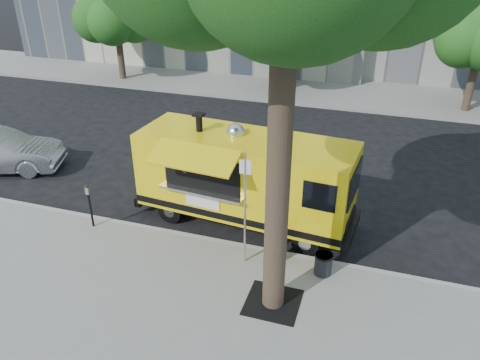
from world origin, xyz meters
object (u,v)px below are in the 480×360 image
object	(u,v)px
parking_meter	(89,201)
trash_bin_right	(323,263)
far_tree_b	(282,17)
food_truck	(244,177)
trash_bin_left	(275,251)
sign_post	(245,203)
far_tree_a	(115,11)

from	to	relation	value
parking_meter	trash_bin_right	xyz separation A→B (m)	(6.50, -0.08, -0.53)
far_tree_b	parking_meter	world-z (taller)	far_tree_b
far_tree_b	food_truck	xyz separation A→B (m)	(1.90, -12.28, -2.37)
trash_bin_left	trash_bin_right	xyz separation A→B (m)	(1.24, -0.13, 0.01)
parking_meter	sign_post	bearing A→B (deg)	-2.52
trash_bin_left	trash_bin_right	world-z (taller)	trash_bin_right
far_tree_a	far_tree_b	xyz separation A→B (m)	(9.00, 0.40, 0.06)
far_tree_b	trash_bin_left	bearing A→B (deg)	-76.88
far_tree_a	trash_bin_right	xyz separation A→B (m)	(13.50, -13.73, -3.33)
sign_post	trash_bin_right	bearing A→B (deg)	3.42
far_tree_b	trash_bin_right	world-z (taller)	far_tree_b
trash_bin_left	food_truck	bearing A→B (deg)	128.36
far_tree_b	sign_post	world-z (taller)	far_tree_b
sign_post	parking_meter	size ratio (longest dim) A/B	2.25
far_tree_b	parking_meter	xyz separation A→B (m)	(-2.00, -14.05, -2.85)
far_tree_a	trash_bin_left	size ratio (longest dim) A/B	10.09
food_truck	trash_bin_right	world-z (taller)	food_truck
far_tree_a	far_tree_b	world-z (taller)	far_tree_b
sign_post	trash_bin_left	size ratio (longest dim) A/B	5.65
food_truck	trash_bin_left	world-z (taller)	food_truck
parking_meter	trash_bin_right	distance (m)	6.52
sign_post	parking_meter	bearing A→B (deg)	177.48
far_tree_a	sign_post	bearing A→B (deg)	-50.17
trash_bin_right	sign_post	bearing A→B (deg)	-176.58
sign_post	trash_bin_right	world-z (taller)	sign_post
parking_meter	food_truck	size ratio (longest dim) A/B	0.21
far_tree_a	far_tree_b	bearing A→B (deg)	2.54
sign_post	trash_bin_right	xyz separation A→B (m)	(1.95, 0.12, -1.40)
far_tree_a	food_truck	xyz separation A→B (m)	(10.90, -11.88, -2.32)
parking_meter	food_truck	distance (m)	4.31
far_tree_b	sign_post	bearing A→B (deg)	-79.85
far_tree_b	food_truck	size ratio (longest dim) A/B	0.85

